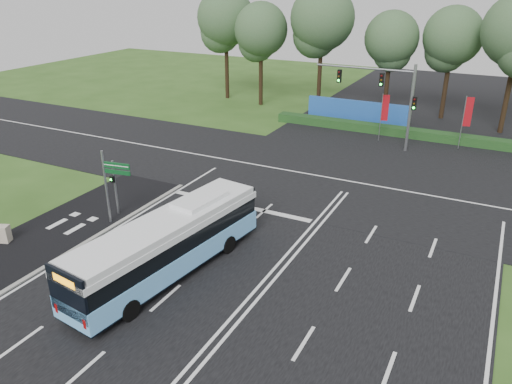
{
  "coord_description": "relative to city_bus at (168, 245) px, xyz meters",
  "views": [
    {
      "loc": [
        8.64,
        -19.65,
        13.21
      ],
      "look_at": [
        -2.34,
        2.0,
        2.66
      ],
      "focal_mm": 35.0,
      "sensor_mm": 36.0,
      "label": 1
    }
  ],
  "objects": [
    {
      "name": "banner_flag_right",
      "position": [
        10.33,
        26.31,
        1.3
      ],
      "size": [
        0.64,
        0.23,
        4.45
      ],
      "rotation": [
        0.0,
        0.0,
        0.28
      ],
      "color": "gray",
      "rests_on": "ground"
    },
    {
      "name": "utility_cabinet",
      "position": [
        -9.77,
        -1.5,
        -1.11
      ],
      "size": [
        0.74,
        0.69,
        1.0
      ],
      "primitive_type": "cube",
      "rotation": [
        0.0,
        0.0,
        0.39
      ],
      "color": "beige",
      "rests_on": "ground"
    },
    {
      "name": "pedestrian_signal",
      "position": [
        -6.7,
        3.93,
        0.25
      ],
      "size": [
        0.31,
        0.42,
        3.41
      ],
      "rotation": [
        0.0,
        0.0,
        -0.29
      ],
      "color": "gray",
      "rests_on": "ground"
    },
    {
      "name": "blue_hoarding",
      "position": [
        0.3,
        30.25,
        -0.51
      ],
      "size": [
        10.0,
        0.3,
        2.2
      ],
      "primitive_type": "cube",
      "color": "#2055B1",
      "rests_on": "ground"
    },
    {
      "name": "road_main",
      "position": [
        4.3,
        3.25,
        -1.59
      ],
      "size": [
        20.0,
        120.0,
        0.04
      ],
      "primitive_type": "cube",
      "color": "black",
      "rests_on": "ground"
    },
    {
      "name": "bike_path",
      "position": [
        -8.2,
        0.25,
        -1.58
      ],
      "size": [
        5.0,
        18.0,
        0.06
      ],
      "primitive_type": "cube",
      "color": "black",
      "rests_on": "ground"
    },
    {
      "name": "hedge",
      "position": [
        4.3,
        27.75,
        -1.21
      ],
      "size": [
        22.0,
        1.2,
        0.8
      ],
      "primitive_type": "cube",
      "color": "#153C19",
      "rests_on": "ground"
    },
    {
      "name": "banner_flag_mid",
      "position": [
        3.86,
        25.56,
        1.1
      ],
      "size": [
        0.6,
        0.19,
        4.13
      ],
      "rotation": [
        0.0,
        0.0,
        0.25
      ],
      "color": "gray",
      "rests_on": "ground"
    },
    {
      "name": "city_bus",
      "position": [
        0.0,
        0.0,
        0.0
      ],
      "size": [
        3.8,
        11.34,
        3.19
      ],
      "rotation": [
        0.0,
        0.0,
        -0.14
      ],
      "color": "#6EBCFF",
      "rests_on": "ground"
    },
    {
      "name": "kerb_strip",
      "position": [
        -5.8,
        0.25,
        -1.55
      ],
      "size": [
        0.25,
        18.0,
        0.12
      ],
      "primitive_type": "cube",
      "color": "gray",
      "rests_on": "ground"
    },
    {
      "name": "road_cross",
      "position": [
        4.3,
        15.25,
        -1.58
      ],
      "size": [
        120.0,
        14.0,
        0.05
      ],
      "primitive_type": "cube",
      "color": "black",
      "rests_on": "ground"
    },
    {
      "name": "traffic_light_gantry",
      "position": [
        4.51,
        23.75,
        3.06
      ],
      "size": [
        8.41,
        0.28,
        7.0
      ],
      "color": "gray",
      "rests_on": "ground"
    },
    {
      "name": "eucalyptus_row",
      "position": [
        3.37,
        34.33,
        6.92
      ],
      "size": [
        46.9,
        9.45,
        12.53
      ],
      "color": "black",
      "rests_on": "ground"
    },
    {
      "name": "ground",
      "position": [
        4.3,
        3.25,
        -1.61
      ],
      "size": [
        120.0,
        120.0,
        0.0
      ],
      "primitive_type": "plane",
      "color": "#30531B",
      "rests_on": "ground"
    },
    {
      "name": "street_sign",
      "position": [
        -5.99,
        2.94,
        1.14
      ],
      "size": [
        1.7,
        0.36,
        4.41
      ],
      "rotation": [
        0.0,
        0.0,
        0.16
      ],
      "color": "gray",
      "rests_on": "ground"
    }
  ]
}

